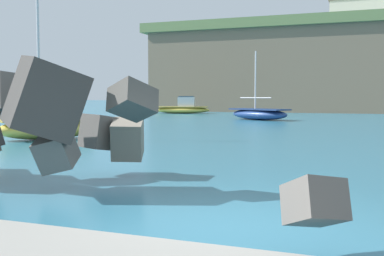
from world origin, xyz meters
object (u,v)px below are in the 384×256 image
at_px(boat_far_centre, 47,127).
at_px(station_building_east, 357,16).
at_px(station_building_west, 375,11).
at_px(boat_near_left, 183,108).
at_px(boat_near_right, 259,114).

xyz_separation_m(boat_far_centre, station_building_east, (11.48, 57.06, 13.19)).
bearing_deg(station_building_west, boat_near_left, -126.30).
bearing_deg(station_building_east, station_building_west, 40.69).
distance_m(boat_near_right, boat_far_centre, 21.16).
relative_size(boat_near_right, station_building_west, 0.79).
distance_m(boat_far_centre, station_building_west, 62.36).
height_order(boat_near_right, station_building_east, station_building_east).
bearing_deg(boat_far_centre, station_building_east, 78.63).
xyz_separation_m(station_building_west, station_building_east, (-2.41, -2.07, -0.93)).
bearing_deg(boat_near_right, station_building_west, 77.11).
distance_m(boat_near_right, station_building_east, 39.36).
bearing_deg(boat_near_right, boat_far_centre, -103.82).
xyz_separation_m(boat_near_left, boat_far_centre, (6.12, -31.89, -0.05)).
bearing_deg(boat_near_left, station_building_west, 53.70).
relative_size(boat_near_left, station_building_west, 0.87).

